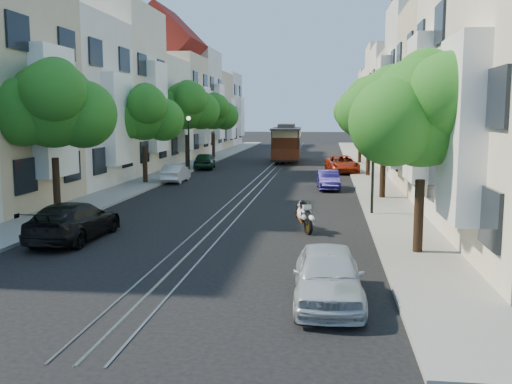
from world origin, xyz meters
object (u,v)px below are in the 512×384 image
(lamp_east, at_px, (373,151))
(parked_car_e_far, at_px, (342,164))
(tree_w_a, at_px, (54,106))
(parked_car_w_near, at_px, (74,221))
(tree_w_d, at_px, (214,113))
(lamp_west, at_px, (189,135))
(parked_car_w_mid, at_px, (176,173))
(cable_car, at_px, (287,141))
(parked_car_e_mid, at_px, (328,180))
(tree_w_b, at_px, (145,115))
(tree_e_a, at_px, (425,114))
(sportbike_rider, at_px, (304,214))
(tree_e_c, at_px, (370,112))
(parked_car_w_far, at_px, (205,161))
(tree_e_d, at_px, (361,109))
(parked_car_e_near, at_px, (328,275))
(tree_e_b, at_px, (386,108))
(tree_w_c, at_px, (187,106))

(lamp_east, xyz_separation_m, parked_car_e_far, (-0.85, 18.79, -2.19))
(tree_w_a, relative_size, parked_car_w_near, 1.42)
(tree_w_d, bearing_deg, lamp_west, -86.56)
(tree_w_a, height_order, parked_car_w_mid, tree_w_a)
(lamp_east, relative_size, parked_car_w_near, 0.88)
(cable_car, xyz_separation_m, parked_car_e_mid, (3.90, -19.62, -1.34))
(tree_w_b, relative_size, parked_car_w_near, 1.33)
(lamp_east, bearing_deg, parked_car_w_mid, 136.57)
(parked_car_e_mid, xyz_separation_m, parked_car_e_far, (1.05, 10.03, 0.09))
(tree_e_a, height_order, sportbike_rider, tree_e_a)
(tree_e_c, bearing_deg, parked_car_e_mid, -111.65)
(lamp_west, height_order, parked_car_w_far, lamp_west)
(parked_car_w_far, bearing_deg, lamp_west, 67.00)
(tree_w_b, height_order, lamp_east, tree_w_b)
(tree_e_c, height_order, lamp_west, tree_e_c)
(tree_w_a, height_order, parked_car_e_far, tree_w_a)
(tree_e_d, relative_size, cable_car, 0.81)
(tree_w_b, bearing_deg, parked_car_w_near, -80.73)
(parked_car_e_near, relative_size, parked_car_e_far, 0.84)
(tree_w_a, bearing_deg, parked_car_e_far, 58.84)
(tree_e_c, xyz_separation_m, tree_w_b, (-14.40, -6.00, -0.20))
(tree_e_c, height_order, parked_car_e_near, tree_e_c)
(tree_e_b, distance_m, parked_car_w_mid, 14.82)
(lamp_east, height_order, parked_car_w_mid, lamp_east)
(parked_car_e_near, xyz_separation_m, parked_car_e_mid, (0.00, 20.77, -0.11))
(lamp_east, relative_size, parked_car_w_mid, 1.18)
(tree_w_c, bearing_deg, parked_car_w_mid, -80.67)
(tree_e_d, relative_size, parked_car_e_far, 1.46)
(tree_w_c, distance_m, tree_w_d, 11.01)
(tree_w_a, xyz_separation_m, tree_w_c, (0.00, 23.00, 0.34))
(tree_e_a, relative_size, sportbike_rider, 3.59)
(parked_car_e_near, xyz_separation_m, parked_car_w_mid, (-9.93, 23.20, -0.09))
(lamp_east, xyz_separation_m, parked_car_w_mid, (-11.83, 11.20, -2.27))
(tree_w_c, height_order, parked_car_w_near, tree_w_c)
(tree_w_d, distance_m, lamp_west, 14.11)
(tree_w_d, height_order, lamp_east, tree_w_d)
(tree_e_a, height_order, tree_w_a, tree_w_a)
(lamp_east, relative_size, parked_car_e_near, 1.05)
(tree_w_c, relative_size, parked_car_e_near, 1.80)
(tree_w_d, xyz_separation_m, parked_car_w_mid, (1.61, -20.77, -4.02))
(lamp_west, distance_m, parked_car_w_far, 3.31)
(parked_car_e_near, bearing_deg, tree_w_b, 115.85)
(tree_w_c, distance_m, parked_car_w_near, 27.71)
(tree_e_a, xyz_separation_m, parked_car_w_near, (-11.75, 0.77, -3.71))
(cable_car, bearing_deg, lamp_east, -80.41)
(tree_e_c, xyz_separation_m, tree_w_d, (-14.40, 16.00, 0.00))
(tree_e_a, height_order, lamp_west, tree_e_a)
(tree_w_d, xyz_separation_m, lamp_east, (13.44, -31.98, -1.75))
(parked_car_e_mid, relative_size, parked_car_e_far, 0.73)
(tree_e_d, distance_m, sportbike_rider, 31.29)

